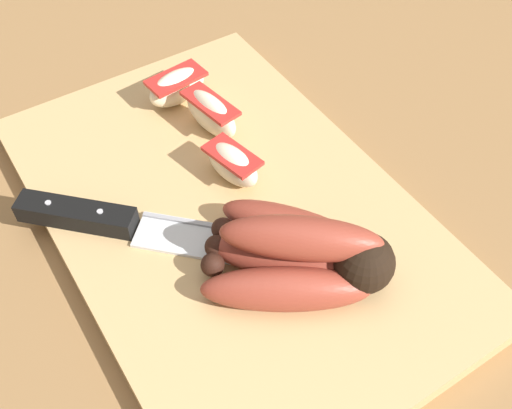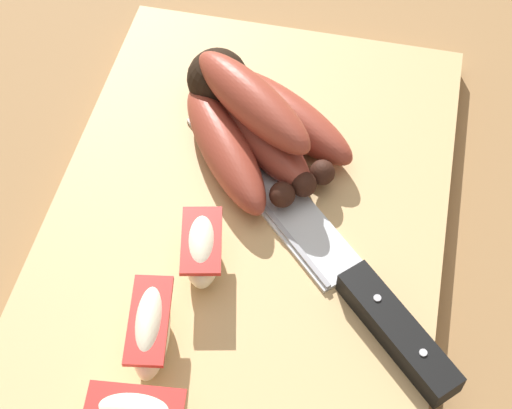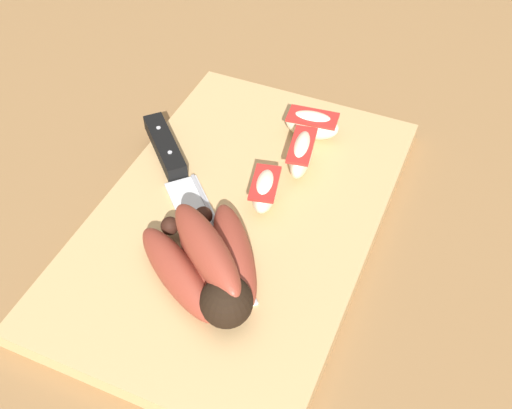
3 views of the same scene
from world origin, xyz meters
name	(u,v)px [view 2 (image 2 of 3)]	position (x,y,z in m)	size (l,w,h in m)	color
ground_plane	(258,256)	(0.00, 0.00, 0.00)	(6.00, 6.00, 0.00)	olive
cutting_board	(240,247)	(0.00, 0.01, 0.01)	(0.43, 0.28, 0.02)	tan
banana_bunch	(251,119)	(0.09, 0.02, 0.04)	(0.15, 0.15, 0.06)	black
chefs_knife	(350,278)	(-0.02, -0.07, 0.03)	(0.22, 0.22, 0.02)	silver
apple_wedge_near	(202,249)	(-0.03, 0.03, 0.04)	(0.06, 0.04, 0.03)	#F4E5C1
apple_wedge_far	(151,329)	(-0.09, 0.05, 0.04)	(0.07, 0.03, 0.04)	#F4E5C1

